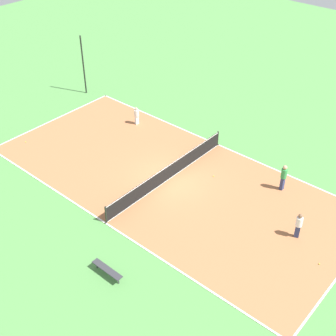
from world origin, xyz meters
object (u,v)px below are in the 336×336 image
(player_near_white, at_px, (299,224))
(player_far_white, at_px, (137,115))
(player_far_green, at_px, (284,176))
(tennis_ball_near_net, at_px, (26,142))
(tennis_net, at_px, (168,172))
(tennis_ball_far_baseline, at_px, (319,264))
(fence_post_back_right, at_px, (83,65))
(bench, at_px, (107,270))
(tennis_ball_left_sideline, at_px, (214,176))

(player_near_white, bearing_deg, player_far_white, 144.56)
(player_far_green, bearing_deg, tennis_ball_near_net, 113.40)
(tennis_net, distance_m, tennis_ball_far_baseline, 10.48)
(player_far_white, height_order, fence_post_back_right, fence_post_back_right)
(player_far_green, height_order, fence_post_back_right, fence_post_back_right)
(bench, xyz_separation_m, player_far_green, (11.67, -3.01, 0.64))
(bench, height_order, tennis_ball_left_sideline, bench)
(player_far_green, distance_m, player_far_white, 12.21)
(bench, distance_m, tennis_ball_far_baseline, 10.65)
(tennis_ball_far_baseline, bearing_deg, tennis_ball_left_sideline, 73.40)
(player_near_white, relative_size, tennis_ball_near_net, 23.33)
(bench, bearing_deg, tennis_ball_far_baseline, -135.37)
(player_far_white, relative_size, tennis_ball_near_net, 20.08)
(fence_post_back_right, bearing_deg, tennis_ball_left_sideline, -99.69)
(player_near_white, xyz_separation_m, player_far_white, (3.09, 14.90, -0.14))
(player_far_white, height_order, tennis_ball_far_baseline, player_far_white)
(tennis_net, distance_m, fence_post_back_right, 14.10)
(tennis_net, xyz_separation_m, player_far_white, (3.73, 6.31, 0.20))
(tennis_net, distance_m, player_far_green, 7.03)
(tennis_net, distance_m, tennis_ball_left_sideline, 2.96)
(player_near_white, distance_m, player_far_white, 15.22)
(fence_post_back_right, bearing_deg, player_near_white, -100.58)
(tennis_net, height_order, fence_post_back_right, fence_post_back_right)
(player_far_white, bearing_deg, tennis_net, 69.45)
(player_far_white, relative_size, tennis_ball_far_baseline, 20.08)
(player_near_white, distance_m, tennis_ball_near_net, 19.46)
(tennis_ball_far_baseline, bearing_deg, bench, 134.63)
(player_far_white, bearing_deg, player_near_white, 88.34)
(fence_post_back_right, bearing_deg, tennis_net, -109.68)
(player_far_green, bearing_deg, bench, 165.49)
(bench, relative_size, tennis_ball_left_sideline, 27.22)
(bench, relative_size, player_near_white, 1.17)
(player_far_white, bearing_deg, tennis_ball_far_baseline, 86.20)
(bench, bearing_deg, player_far_white, -51.63)
(tennis_ball_left_sideline, xyz_separation_m, tennis_ball_far_baseline, (-2.52, -8.45, 0.00))
(tennis_ball_far_baseline, relative_size, tennis_ball_near_net, 1.00)
(bench, relative_size, fence_post_back_right, 0.38)
(player_far_green, distance_m, tennis_ball_left_sideline, 4.35)
(tennis_net, bearing_deg, player_far_white, 59.41)
(tennis_ball_left_sideline, relative_size, tennis_ball_near_net, 1.00)
(tennis_ball_left_sideline, bearing_deg, tennis_ball_far_baseline, -106.60)
(tennis_net, height_order, player_near_white, player_near_white)
(tennis_ball_near_net, distance_m, fence_post_back_right, 8.78)
(player_far_green, relative_size, tennis_ball_left_sideline, 25.79)
(bench, distance_m, player_far_white, 14.81)
(tennis_net, relative_size, tennis_ball_left_sideline, 156.10)
(fence_post_back_right, bearing_deg, player_far_white, -98.13)
(tennis_net, distance_m, bench, 8.39)
(tennis_ball_far_baseline, bearing_deg, player_near_white, 60.65)
(player_far_white, xyz_separation_m, tennis_ball_left_sideline, (-1.61, -8.31, -0.73))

